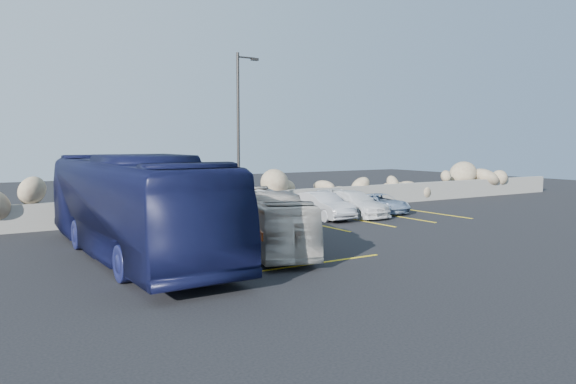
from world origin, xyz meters
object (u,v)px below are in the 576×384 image
vintage_bus (267,220)px  car_d (381,203)px  car_b (322,206)px  tour_coach (133,206)px  lamppost (239,132)px  car_c (354,204)px

vintage_bus → car_d: bearing=45.8°
car_b → car_d: (4.19, 0.32, -0.16)m
vintage_bus → car_b: 8.39m
tour_coach → car_b: (10.80, 4.23, -1.06)m
car_b → car_d: 4.20m
lamppost → tour_coach: lamppost is taller
lamppost → vintage_bus: lamppost is taller
tour_coach → car_b: size_ratio=3.04×
vintage_bus → car_c: vintage_bus is taller
car_d → vintage_bus: bearing=-148.4°
car_c → car_d: size_ratio=1.21×
lamppost → car_c: (6.13, -1.00, -3.64)m
vintage_bus → tour_coach: size_ratio=0.61×
tour_coach → lamppost: bearing=38.0°
vintage_bus → car_c: size_ratio=1.68×
car_b → vintage_bus: bearing=-138.6°
lamppost → vintage_bus: (-2.25, -6.43, -3.24)m
vintage_bus → lamppost: bearing=87.8°
tour_coach → car_c: (12.82, 4.20, -1.08)m
car_b → car_c: (2.02, -0.03, -0.02)m
car_b → tour_coach: bearing=-157.8°
car_d → lamppost: bearing=178.4°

